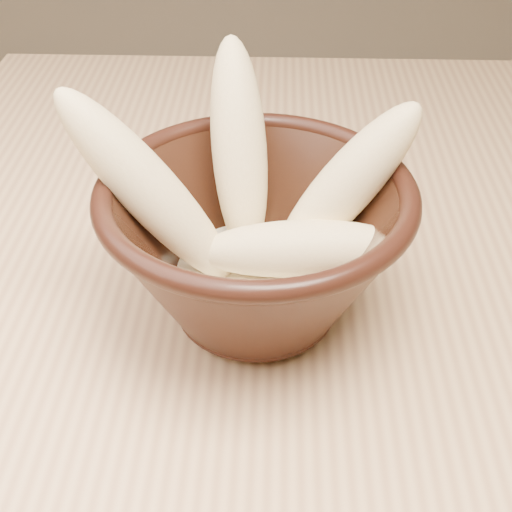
{
  "coord_description": "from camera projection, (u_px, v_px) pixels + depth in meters",
  "views": [
    {
      "loc": [
        -0.22,
        -0.54,
        1.13
      ],
      "look_at": [
        -0.24,
        -0.12,
        0.81
      ],
      "focal_mm": 50.0,
      "sensor_mm": 36.0,
      "label": 1
    }
  ],
  "objects": [
    {
      "name": "table",
      "position": [
        501.0,
        296.0,
        0.7
      ],
      "size": [
        1.2,
        0.8,
        0.75
      ],
      "color": "tan",
      "rests_on": "ground"
    },
    {
      "name": "bowl",
      "position": [
        256.0,
        245.0,
        0.52
      ],
      "size": [
        0.23,
        0.23,
        0.12
      ],
      "rotation": [
        0.0,
        0.0,
        0.1
      ],
      "color": "black",
      "rests_on": "table"
    },
    {
      "name": "milk_puddle",
      "position": [
        256.0,
        277.0,
        0.54
      ],
      "size": [
        0.13,
        0.13,
        0.02
      ],
      "primitive_type": "cylinder",
      "color": "#FEF3CC",
      "rests_on": "bowl"
    },
    {
      "name": "banana_upright",
      "position": [
        239.0,
        148.0,
        0.53
      ],
      "size": [
        0.06,
        0.12,
        0.16
      ],
      "primitive_type": "ellipsoid",
      "rotation": [
        0.5,
        0.0,
        3.33
      ],
      "color": "#D8BB7F",
      "rests_on": "bowl"
    },
    {
      "name": "banana_left",
      "position": [
        147.0,
        188.0,
        0.5
      ],
      "size": [
        0.15,
        0.07,
        0.16
      ],
      "primitive_type": "ellipsoid",
      "rotation": [
        0.7,
        0.0,
        -1.79
      ],
      "color": "#D8BB7F",
      "rests_on": "bowl"
    },
    {
      "name": "banana_right",
      "position": [
        346.0,
        186.0,
        0.51
      ],
      "size": [
        0.13,
        0.07,
        0.15
      ],
      "primitive_type": "ellipsoid",
      "rotation": [
        0.67,
        0.0,
        1.83
      ],
      "color": "#D8BB7F",
      "rests_on": "bowl"
    },
    {
      "name": "banana_across",
      "position": [
        299.0,
        249.0,
        0.51
      ],
      "size": [
        0.15,
        0.04,
        0.05
      ],
      "primitive_type": "ellipsoid",
      "rotation": [
        1.5,
        0.0,
        1.57
      ],
      "color": "#D8BB7F",
      "rests_on": "bowl"
    }
  ]
}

